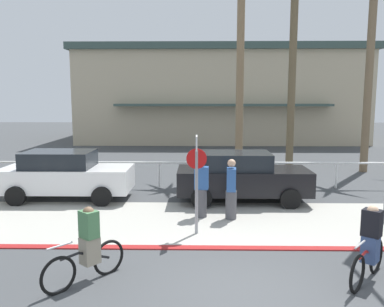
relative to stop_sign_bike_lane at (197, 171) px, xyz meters
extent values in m
plane|color=#424447|center=(0.81, 6.82, -1.68)|extent=(80.00, 80.00, 0.00)
cube|color=#ADAAA0|center=(0.81, 1.02, -1.67)|extent=(44.00, 4.00, 0.02)
cube|color=maroon|center=(0.81, -0.98, -1.66)|extent=(44.00, 0.24, 0.03)
cube|color=#BCAD8E|center=(1.75, 24.73, 1.79)|extent=(21.92, 11.81, 6.93)
cube|color=#384C47|center=(1.75, 24.73, 5.50)|extent=(22.52, 12.41, 0.50)
cube|color=#384C47|center=(1.75, 18.32, 1.32)|extent=(15.34, 1.20, 0.16)
cylinder|color=white|center=(0.81, 5.32, -0.68)|extent=(18.42, 0.08, 0.08)
cylinder|color=white|center=(-6.10, 5.32, -1.18)|extent=(0.08, 0.08, 1.00)
cylinder|color=white|center=(-3.80, 5.32, -1.18)|extent=(0.08, 0.08, 1.00)
cylinder|color=white|center=(-1.50, 5.32, -1.18)|extent=(0.08, 0.08, 1.00)
cylinder|color=white|center=(0.81, 5.32, -1.18)|extent=(0.08, 0.08, 1.00)
cylinder|color=white|center=(3.11, 5.32, -1.18)|extent=(0.08, 0.08, 1.00)
cylinder|color=white|center=(5.41, 5.32, -1.18)|extent=(0.08, 0.08, 1.00)
cylinder|color=gray|center=(0.00, 0.00, -0.58)|extent=(0.08, 0.08, 2.20)
cube|color=white|center=(0.00, 0.00, 0.70)|extent=(0.04, 0.56, 0.36)
cylinder|color=red|center=(0.00, 0.00, 0.30)|extent=(0.52, 0.03, 0.52)
cylinder|color=#846B4C|center=(1.99, 9.06, 3.31)|extent=(0.36, 0.36, 9.98)
cylinder|color=brown|center=(4.51, 9.42, 3.14)|extent=(0.36, 0.36, 9.64)
cylinder|color=#756047|center=(7.94, 8.89, 2.95)|extent=(0.36, 0.36, 9.25)
cube|color=white|center=(-4.50, 3.48, -0.95)|extent=(4.40, 1.80, 0.80)
cube|color=#1E2328|center=(-4.75, 3.48, -0.27)|extent=(2.29, 1.58, 0.56)
cylinder|color=black|center=(-3.09, 4.38, -1.35)|extent=(0.66, 0.22, 0.66)
cylinder|color=black|center=(-3.09, 2.58, -1.35)|extent=(0.66, 0.22, 0.66)
cylinder|color=black|center=(-5.91, 4.38, -1.35)|extent=(0.66, 0.22, 0.66)
cylinder|color=black|center=(-5.91, 2.58, -1.35)|extent=(0.66, 0.22, 0.66)
cube|color=black|center=(1.55, 3.27, -0.95)|extent=(4.40, 1.80, 0.80)
cube|color=#1E2328|center=(1.30, 3.27, -0.27)|extent=(2.29, 1.58, 0.56)
cylinder|color=black|center=(2.96, 4.17, -1.35)|extent=(0.66, 0.22, 0.66)
cylinder|color=black|center=(2.96, 2.37, -1.35)|extent=(0.66, 0.22, 0.66)
cylinder|color=black|center=(0.15, 4.17, -1.35)|extent=(0.66, 0.22, 0.66)
cylinder|color=black|center=(0.15, 2.37, -1.35)|extent=(0.66, 0.22, 0.66)
torus|color=black|center=(-2.47, -3.16, -1.35)|extent=(0.52, 0.58, 0.72)
torus|color=black|center=(-1.74, -2.33, -1.35)|extent=(0.52, 0.58, 0.72)
cylinder|color=black|center=(-1.96, -2.58, -1.20)|extent=(0.49, 0.55, 0.35)
cylinder|color=black|center=(-2.31, -2.98, -1.06)|extent=(0.29, 0.32, 0.07)
cylinder|color=black|center=(-2.03, -2.65, -1.13)|extent=(0.05, 0.05, 0.44)
cylinder|color=silver|center=(-2.43, -3.12, -0.80)|extent=(0.35, 0.40, 0.04)
cube|color=gray|center=(-2.03, -2.65, -1.07)|extent=(0.42, 0.43, 0.52)
cube|color=#4C7F51|center=(-2.03, -2.65, -0.55)|extent=(0.43, 0.42, 0.52)
sphere|color=brown|center=(-2.03, -2.65, -0.32)|extent=(0.22, 0.22, 0.22)
torus|color=black|center=(2.94, -2.99, -1.35)|extent=(0.51, 0.59, 0.72)
torus|color=black|center=(3.66, -2.16, -1.35)|extent=(0.51, 0.59, 0.72)
cylinder|color=red|center=(3.44, -2.41, -1.20)|extent=(0.49, 0.56, 0.35)
cylinder|color=red|center=(3.10, -2.81, -1.06)|extent=(0.29, 0.32, 0.07)
cylinder|color=red|center=(3.38, -2.48, -1.13)|extent=(0.05, 0.05, 0.44)
cylinder|color=silver|center=(2.98, -2.96, -0.80)|extent=(0.35, 0.40, 0.04)
cube|color=#384C7A|center=(3.38, -2.48, -1.07)|extent=(0.42, 0.43, 0.52)
cube|color=black|center=(3.38, -2.48, -0.55)|extent=(0.43, 0.42, 0.52)
sphere|color=#D6A884|center=(3.38, -2.48, -0.32)|extent=(0.22, 0.22, 0.22)
cylinder|color=#4C4C51|center=(0.14, 1.44, -1.25)|extent=(0.35, 0.35, 0.86)
cube|color=#2D5699|center=(0.14, 1.44, -0.49)|extent=(0.42, 0.30, 0.66)
sphere|color=brown|center=(0.14, 1.44, -0.01)|extent=(0.24, 0.24, 0.24)
cylinder|color=#4C4C51|center=(0.99, 1.26, -1.25)|extent=(0.35, 0.35, 0.85)
cube|color=#2D5699|center=(0.99, 1.26, -0.50)|extent=(0.29, 0.42, 0.66)
sphere|color=#D6A884|center=(0.99, 1.26, -0.02)|extent=(0.23, 0.23, 0.23)
camera|label=1|loc=(0.06, -9.82, 1.83)|focal=36.89mm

